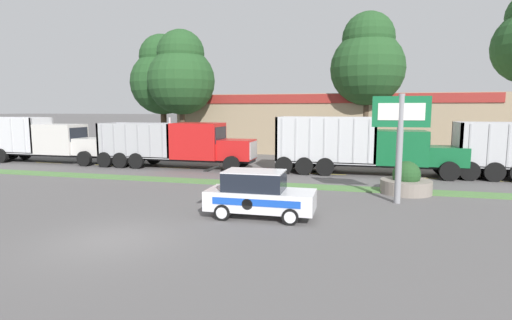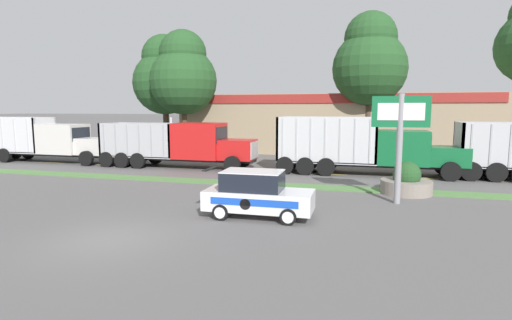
% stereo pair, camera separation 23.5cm
% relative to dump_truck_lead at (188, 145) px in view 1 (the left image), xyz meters
% --- Properties ---
extents(ground_plane, '(600.00, 600.00, 0.00)m').
position_rel_dump_truck_lead_xyz_m(ground_plane, '(4.19, -15.27, -1.65)').
color(ground_plane, '#5B5959').
extents(grass_verge, '(120.00, 1.31, 0.06)m').
position_rel_dump_truck_lead_xyz_m(grass_verge, '(4.19, -4.87, -1.62)').
color(grass_verge, '#517F42').
rests_on(grass_verge, ground_plane).
extents(centre_line_1, '(2.40, 0.14, 0.01)m').
position_rel_dump_truck_lead_xyz_m(centre_line_1, '(-11.77, -0.21, -1.65)').
color(centre_line_1, yellow).
rests_on(centre_line_1, ground_plane).
extents(centre_line_2, '(2.40, 0.14, 0.01)m').
position_rel_dump_truck_lead_xyz_m(centre_line_2, '(-6.37, -0.21, -1.65)').
color(centre_line_2, yellow).
rests_on(centre_line_2, ground_plane).
extents(centre_line_3, '(2.40, 0.14, 0.01)m').
position_rel_dump_truck_lead_xyz_m(centre_line_3, '(-0.97, -0.21, -1.65)').
color(centre_line_3, yellow).
rests_on(centre_line_3, ground_plane).
extents(centre_line_4, '(2.40, 0.14, 0.01)m').
position_rel_dump_truck_lead_xyz_m(centre_line_4, '(4.43, -0.21, -1.65)').
color(centre_line_4, yellow).
rests_on(centre_line_4, ground_plane).
extents(centre_line_5, '(2.40, 0.14, 0.01)m').
position_rel_dump_truck_lead_xyz_m(centre_line_5, '(9.83, -0.21, -1.65)').
color(centre_line_5, yellow).
rests_on(centre_line_5, ground_plane).
extents(centre_line_6, '(2.40, 0.14, 0.01)m').
position_rel_dump_truck_lead_xyz_m(centre_line_6, '(15.23, -0.21, -1.65)').
color(centre_line_6, yellow).
rests_on(centre_line_6, ground_plane).
extents(dump_truck_lead, '(11.46, 2.75, 3.62)m').
position_rel_dump_truck_lead_xyz_m(dump_truck_lead, '(0.00, 0.00, 0.00)').
color(dump_truck_lead, black).
rests_on(dump_truck_lead, ground_plane).
extents(dump_truck_mid, '(11.66, 2.81, 3.68)m').
position_rel_dump_truck_lead_xyz_m(dump_truck_mid, '(13.01, 0.36, -0.06)').
color(dump_truck_mid, black).
rests_on(dump_truck_mid, ground_plane).
extents(dump_truck_trail, '(12.12, 2.58, 3.54)m').
position_rel_dump_truck_lead_xyz_m(dump_truck_trail, '(-11.83, 0.01, -0.03)').
color(dump_truck_trail, black).
rests_on(dump_truck_trail, ground_plane).
extents(rally_car, '(4.21, 1.90, 1.86)m').
position_rel_dump_truck_lead_xyz_m(rally_car, '(8.09, -11.37, -0.74)').
color(rally_car, white).
rests_on(rally_car, ground_plane).
extents(store_sign_post, '(2.43, 0.28, 4.85)m').
position_rel_dump_truck_lead_xyz_m(store_sign_post, '(13.53, -7.54, 1.76)').
color(store_sign_post, gray).
rests_on(store_sign_post, ground_plane).
extents(stone_planter, '(2.47, 2.47, 1.63)m').
position_rel_dump_truck_lead_xyz_m(stone_planter, '(14.13, -5.20, -1.08)').
color(stone_planter, gray).
rests_on(stone_planter, ground_plane).
extents(traffic_cone, '(0.38, 0.38, 0.69)m').
position_rel_dump_truck_lead_xyz_m(traffic_cone, '(5.63, -9.50, -1.31)').
color(traffic_cone, black).
rests_on(traffic_cone, ground_plane).
extents(store_building_backdrop, '(29.08, 12.10, 5.56)m').
position_rel_dump_truck_lead_xyz_m(store_building_backdrop, '(8.99, 15.72, 1.13)').
color(store_building_backdrop, '#9E896B').
rests_on(store_building_backdrop, ground_plane).
extents(tree_behind_left, '(6.28, 6.28, 12.34)m').
position_rel_dump_truck_lead_xyz_m(tree_behind_left, '(12.22, 9.85, 6.59)').
color(tree_behind_left, '#473828').
rests_on(tree_behind_left, ground_plane).
extents(tree_behind_right, '(6.27, 6.27, 11.49)m').
position_rel_dump_truck_lead_xyz_m(tree_behind_right, '(-7.33, 10.41, 5.75)').
color(tree_behind_right, '#473828').
rests_on(tree_behind_right, ground_plane).
extents(tree_behind_far_right, '(6.12, 6.12, 11.33)m').
position_rel_dump_truck_lead_xyz_m(tree_behind_far_right, '(-4.15, 7.95, 5.69)').
color(tree_behind_far_right, '#473828').
rests_on(tree_behind_far_right, ground_plane).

